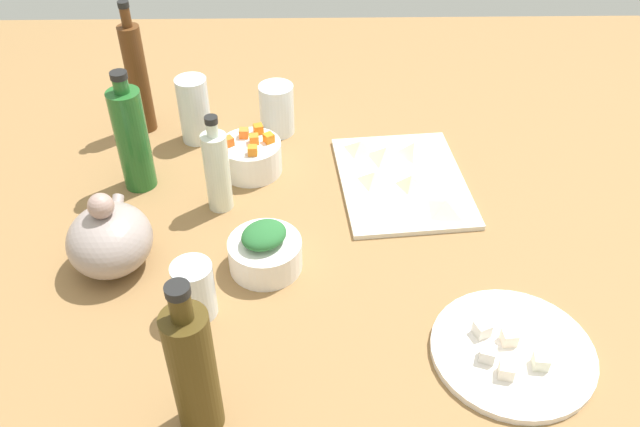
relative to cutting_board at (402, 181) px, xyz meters
The scene contains 31 objects.
tabletop 22.51cm from the cutting_board, 132.47° to the left, with size 190.00×190.00×3.00cm, color olive.
cutting_board is the anchor object (origin of this frame).
plate_tofu 44.08cm from the cutting_board, 164.71° to the right, with size 24.34×24.34×1.20cm, color white.
bowl_greens 34.71cm from the cutting_board, 131.61° to the left, with size 12.42×12.42×5.51cm, color white.
bowl_carrots 30.56cm from the cutting_board, 80.71° to the left, with size 12.29×12.29×6.48cm, color white.
teapot 56.38cm from the cutting_board, 113.15° to the left, with size 16.67×14.01×14.98cm.
bottle_0 52.58cm from the cutting_board, 89.25° to the left, with size 6.18×6.18×24.45cm.
bottle_1 59.47cm from the cutting_board, 68.61° to the left, with size 4.49×4.49×28.88cm.
bottle_2 36.58cm from the cutting_board, 100.38° to the left, with size 4.69×4.69×19.57cm.
bottle_3 63.42cm from the cutting_board, 147.98° to the left, with size 5.98×5.98×26.15cm.
drinking_glass_0 46.09cm from the cutting_board, 68.43° to the left, with size 6.55×6.55×14.36cm, color white.
drinking_glass_1 49.32cm from the cutting_board, 132.43° to the left, with size 6.43×6.43×9.82cm, color white.
drinking_glass_2 32.23cm from the cutting_board, 52.43° to the left, with size 7.40×7.40×11.15cm, color white.
carrot_cube_0 30.03cm from the cutting_board, 87.66° to the left, with size 1.80×1.80×1.80cm, color orange.
carrot_cube_1 32.89cm from the cutting_board, 76.80° to the left, with size 1.80×1.80×1.80cm, color orange.
carrot_cube_2 30.63cm from the cutting_board, 72.83° to the left, with size 1.80×1.80×1.80cm, color orange.
carrot_cube_3 30.39cm from the cutting_board, 80.02° to the left, with size 1.80×1.80×1.80cm, color orange.
carrot_cube_4 35.11cm from the cutting_board, 82.70° to the left, with size 1.80×1.80×1.80cm, color orange.
carrot_cube_5 27.72cm from the cutting_board, 78.23° to the left, with size 1.80×1.80×1.80cm, color orange.
chopped_greens_mound 35.26cm from the cutting_board, 131.61° to the left, with size 7.95×6.81×3.14cm, color #286731.
tofu_cube_0 42.72cm from the cutting_board, 164.87° to the right, with size 2.20×2.20×2.20cm, color #F8E3CA.
tofu_cube_1 47.99cm from the cutting_board, 162.20° to the right, with size 2.20×2.20×2.20cm, color white.
tofu_cube_2 48.11cm from the cutting_board, 168.78° to the right, with size 2.20×2.20×2.20cm, color white.
tofu_cube_3 40.25cm from the cutting_board, 169.35° to the right, with size 2.20×2.20×2.20cm, color silver.
tofu_cube_4 44.86cm from the cutting_board, behind, with size 2.20×2.20×2.20cm, color silver.
dumpling_0 9.62cm from the cutting_board, 19.71° to the right, with size 5.54×5.06×2.64cm, color beige.
dumpling_1 3.03cm from the cutting_board, 148.26° to the right, with size 4.43×4.37×2.45cm, color beige.
dumpling_2 5.94cm from the cutting_board, 96.76° to the left, with size 5.20×5.11×2.28cm, color beige.
dumpling_3 12.75cm from the cutting_board, 37.79° to the left, with size 5.44×4.69×2.40cm, color beige.
dumpling_4 12.33cm from the cutting_board, 145.86° to the right, with size 5.99×5.75×2.48cm, color beige.
dumpling_5 7.72cm from the cutting_board, 21.28° to the left, with size 5.90×5.42×2.89cm, color beige.
Camera 1 is at (-89.73, 1.57, 82.55)cm, focal length 37.35 mm.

